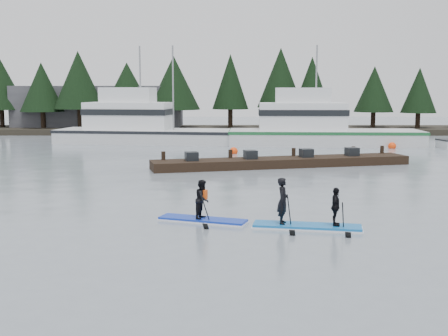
{
  "coord_description": "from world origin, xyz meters",
  "views": [
    {
      "loc": [
        0.13,
        -18.36,
        4.44
      ],
      "look_at": [
        0.0,
        6.0,
        1.1
      ],
      "focal_mm": 45.0,
      "sensor_mm": 36.0,
      "label": 1
    }
  ],
  "objects_px": {
    "fishing_boat_large": "(145,135)",
    "floating_dock": "(283,162)",
    "fishing_boat_medium": "(319,137)",
    "paddleboard_duo": "(307,212)",
    "paddleboard_solo": "(203,206)"
  },
  "relations": [
    {
      "from": "paddleboard_solo",
      "to": "fishing_boat_large",
      "type": "bearing_deg",
      "value": 121.19
    },
    {
      "from": "fishing_boat_medium",
      "to": "paddleboard_duo",
      "type": "xyz_separation_m",
      "value": [
        -5.06,
        -28.81,
        -0.13
      ]
    },
    {
      "from": "fishing_boat_large",
      "to": "floating_dock",
      "type": "height_order",
      "value": "fishing_boat_large"
    },
    {
      "from": "fishing_boat_large",
      "to": "fishing_boat_medium",
      "type": "bearing_deg",
      "value": 1.73
    },
    {
      "from": "fishing_boat_large",
      "to": "paddleboard_duo",
      "type": "bearing_deg",
      "value": -63.85
    },
    {
      "from": "paddleboard_duo",
      "to": "fishing_boat_medium",
      "type": "bearing_deg",
      "value": 90.09
    },
    {
      "from": "fishing_boat_large",
      "to": "fishing_boat_medium",
      "type": "height_order",
      "value": "fishing_boat_large"
    },
    {
      "from": "floating_dock",
      "to": "paddleboard_duo",
      "type": "height_order",
      "value": "paddleboard_duo"
    },
    {
      "from": "fishing_boat_large",
      "to": "paddleboard_solo",
      "type": "xyz_separation_m",
      "value": [
        6.31,
        -29.61,
        -0.16
      ]
    },
    {
      "from": "paddleboard_solo",
      "to": "fishing_boat_medium",
      "type": "bearing_deg",
      "value": 92.18
    },
    {
      "from": "fishing_boat_medium",
      "to": "floating_dock",
      "type": "relative_size",
      "value": 1.02
    },
    {
      "from": "fishing_boat_large",
      "to": "fishing_boat_medium",
      "type": "relative_size",
      "value": 1.04
    },
    {
      "from": "paddleboard_solo",
      "to": "floating_dock",
      "type": "bearing_deg",
      "value": 92.91
    },
    {
      "from": "floating_dock",
      "to": "paddleboard_duo",
      "type": "relative_size",
      "value": 4.34
    },
    {
      "from": "fishing_boat_large",
      "to": "paddleboard_solo",
      "type": "bearing_deg",
      "value": -69.54
    }
  ]
}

